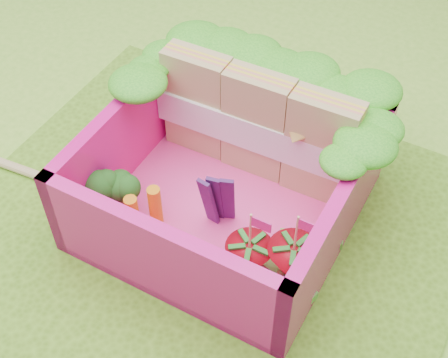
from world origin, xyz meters
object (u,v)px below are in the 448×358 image
bento_box (227,177)px  broccoli (112,185)px  strawberry_right (292,264)px  chopsticks (38,176)px  strawberry_left (249,260)px  sandwich_stack (258,125)px

bento_box → broccoli: size_ratio=4.04×
broccoli → strawberry_right: size_ratio=0.66×
bento_box → chopsticks: size_ratio=0.59×
broccoli → chopsticks: bearing=-179.9°
bento_box → strawberry_right: 0.57m
bento_box → strawberry_right: size_ratio=2.66×
broccoli → bento_box: bearing=31.4°
chopsticks → strawberry_left: bearing=-1.2°
strawberry_right → sandwich_stack: bearing=129.2°
strawberry_left → broccoli: bearing=177.9°
bento_box → broccoli: bento_box is taller
broccoli → chopsticks: 0.59m
strawberry_left → strawberry_right: (0.19, 0.08, 0.01)m
sandwich_stack → strawberry_right: size_ratio=2.37×
bento_box → sandwich_stack: (0.01, 0.34, 0.09)m
broccoli → strawberry_left: bearing=-2.1°
bento_box → sandwich_stack: size_ratio=1.12×
bento_box → strawberry_left: size_ratio=2.76×
strawberry_right → chopsticks: strawberry_right is taller
broccoli → strawberry_right: 1.01m
chopsticks → strawberry_right: bearing=1.7°
broccoli → chopsticks: broccoli is taller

